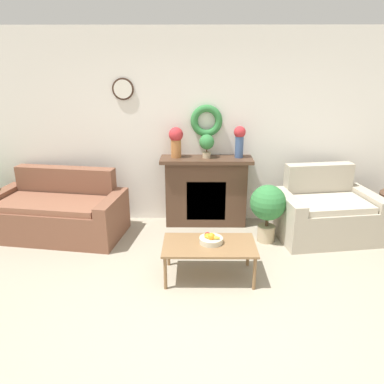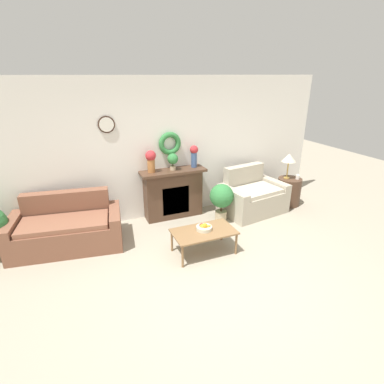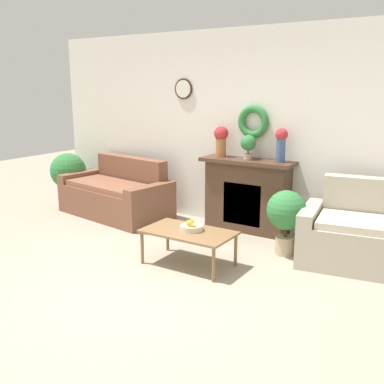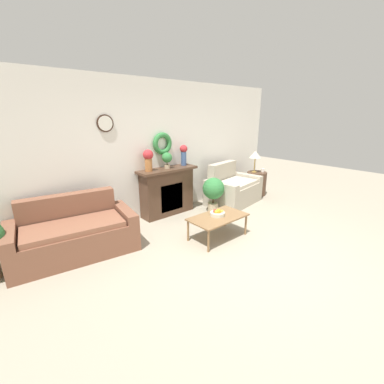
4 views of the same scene
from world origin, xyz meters
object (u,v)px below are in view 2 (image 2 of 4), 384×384
at_px(vase_on_mantel_left, 151,160).
at_px(potted_plant_on_mantel, 173,160).
at_px(mug, 298,177).
at_px(potted_plant_floor_by_loveseat, 222,198).
at_px(couch_left, 67,229).
at_px(fruit_bowl, 204,227).
at_px(table_lamp, 289,158).
at_px(coffee_table, 204,233).
at_px(fireplace, 173,193).
at_px(side_table_by_loveseat, 289,192).
at_px(vase_on_mantel_right, 194,155).
at_px(loveseat_right, 252,197).

distance_m(vase_on_mantel_left, potted_plant_on_mantel, 0.42).
xyz_separation_m(mug, potted_plant_floor_by_loveseat, (-1.88, -0.07, -0.16)).
height_order(couch_left, potted_plant_on_mantel, potted_plant_on_mantel).
relative_size(fruit_bowl, table_lamp, 0.46).
bearing_deg(vase_on_mantel_left, coffee_table, -74.15).
xyz_separation_m(fireplace, potted_plant_floor_by_loveseat, (0.78, -0.58, -0.01)).
height_order(coffee_table, side_table_by_loveseat, side_table_by_loveseat).
distance_m(couch_left, potted_plant_on_mantel, 2.23).
height_order(fireplace, table_lamp, table_lamp).
relative_size(fruit_bowl, potted_plant_on_mantel, 0.78).
height_order(table_lamp, vase_on_mantel_right, vase_on_mantel_right).
distance_m(side_table_by_loveseat, potted_plant_on_mantel, 2.72).
bearing_deg(potted_plant_on_mantel, couch_left, -169.78).
bearing_deg(vase_on_mantel_left, fruit_bowl, -73.25).
bearing_deg(side_table_by_loveseat, fruit_bowl, -158.25).
relative_size(couch_left, fruit_bowl, 7.36).
height_order(vase_on_mantel_right, potted_plant_floor_by_loveseat, vase_on_mantel_right).
height_order(mug, potted_plant_floor_by_loveseat, potted_plant_floor_by_loveseat).
height_order(table_lamp, potted_plant_floor_by_loveseat, table_lamp).
relative_size(loveseat_right, side_table_by_loveseat, 2.30).
bearing_deg(potted_plant_floor_by_loveseat, mug, 2.13).
bearing_deg(potted_plant_floor_by_loveseat, table_lamp, 6.98).
height_order(mug, potted_plant_on_mantel, potted_plant_on_mantel).
height_order(loveseat_right, coffee_table, loveseat_right).
distance_m(vase_on_mantel_right, potted_plant_on_mantel, 0.45).
xyz_separation_m(couch_left, side_table_by_loveseat, (4.56, -0.04, -0.01)).
bearing_deg(side_table_by_loveseat, mug, -37.87).
relative_size(loveseat_right, table_lamp, 2.54).
relative_size(side_table_by_loveseat, potted_plant_floor_by_loveseat, 0.78).
distance_m(side_table_by_loveseat, potted_plant_floor_by_loveseat, 1.78).
height_order(couch_left, table_lamp, table_lamp).
distance_m(fireplace, potted_plant_on_mantel, 0.69).
xyz_separation_m(table_lamp, vase_on_mantel_right, (-2.03, 0.38, 0.20)).
distance_m(table_lamp, vase_on_mantel_left, 2.93).
bearing_deg(potted_plant_on_mantel, coffee_table, -90.19).
distance_m(fruit_bowl, side_table_by_loveseat, 2.73).
bearing_deg(couch_left, vase_on_mantel_left, 22.14).
xyz_separation_m(couch_left, loveseat_right, (3.61, -0.04, 0.02)).
distance_m(couch_left, coffee_table, 2.28).
xyz_separation_m(fruit_bowl, vase_on_mantel_left, (-0.43, 1.44, 0.80)).
xyz_separation_m(fireplace, coffee_table, (-0.00, -1.46, -0.14)).
bearing_deg(loveseat_right, potted_plant_on_mantel, 157.38).
bearing_deg(fruit_bowl, table_lamp, 23.24).
bearing_deg(loveseat_right, side_table_by_loveseat, -8.76).
bearing_deg(fireplace, fruit_bowl, -89.45).
bearing_deg(vase_on_mantel_right, potted_plant_on_mantel, -177.45).
relative_size(coffee_table, vase_on_mantel_right, 2.29).
xyz_separation_m(vase_on_mantel_left, potted_plant_floor_by_loveseat, (1.20, -0.58, -0.74)).
height_order(loveseat_right, table_lamp, table_lamp).
bearing_deg(loveseat_right, coffee_table, -155.21).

